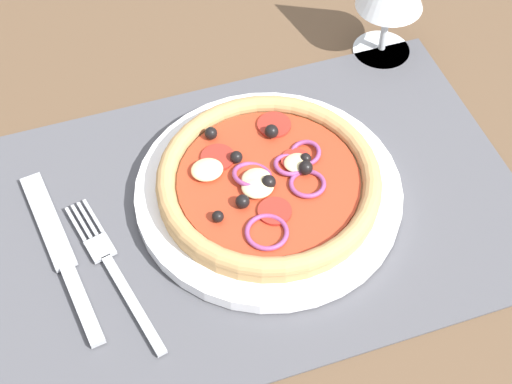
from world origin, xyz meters
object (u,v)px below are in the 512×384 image
Objects in this scene: plate at (268,192)px; fork at (111,266)px; pizza at (268,181)px; knife at (61,252)px.

plate reaches higher than fork.
pizza is at bearing 134.07° from plate.
fork is at bearing -133.44° from knife.
knife reaches higher than fork.
pizza is at bearing -97.55° from knife.
plate is 1.78cm from pizza.
pizza is 16.35cm from fork.
pizza reaches higher than knife.
plate is 19.94cm from knife.
pizza is 20.04cm from knife.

